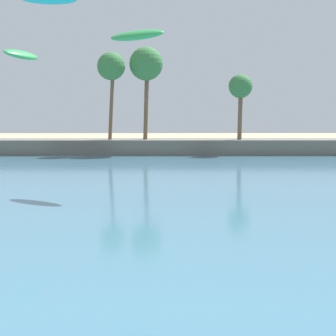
{
  "coord_description": "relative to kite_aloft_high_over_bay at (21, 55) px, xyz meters",
  "views": [
    {
      "loc": [
        1.74,
        -2.92,
        4.9
      ],
      "look_at": [
        1.85,
        11.07,
        3.48
      ],
      "focal_mm": 58.48,
      "sensor_mm": 36.0,
      "label": 1
    }
  ],
  "objects": [
    {
      "name": "sea",
      "position": [
        8.69,
        17.34,
        -9.1
      ],
      "size": [
        220.0,
        93.82,
        0.06
      ],
      "primitive_type": "cube",
      "color": "teal",
      "rests_on": "ground"
    },
    {
      "name": "palm_headland",
      "position": [
        11.9,
        24.27,
        -5.66
      ],
      "size": [
        101.0,
        6.1,
        12.96
      ],
      "color": "slate",
      "rests_on": "ground"
    },
    {
      "name": "kite_aloft_high_over_bay",
      "position": [
        0.0,
        0.0,
        0.0
      ],
      "size": [
        2.73,
        3.99,
        1.03
      ],
      "primitive_type": "ellipsoid",
      "rotation": [
        -0.45,
        0.0,
        4.31
      ],
      "color": "green"
    },
    {
      "name": "kite_aloft_drifting_left",
      "position": [
        8.77,
        -6.7,
        0.47
      ],
      "size": [
        4.13,
        3.52,
        0.98
      ],
      "primitive_type": "ellipsoid",
      "rotation": [
        0.33,
        0.0,
        5.67
      ],
      "color": "green"
    }
  ]
}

